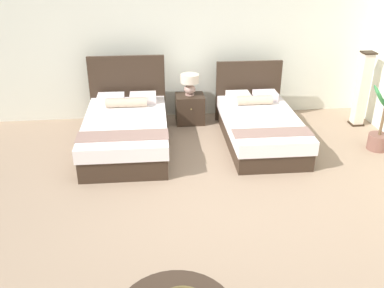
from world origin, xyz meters
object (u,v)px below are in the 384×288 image
nightstand (190,109)px  potted_palm (380,132)px  bed_near_window (126,130)px  table_lamp (190,82)px  bed_near_corner (259,125)px  floor_lamp_corner (362,90)px

nightstand → potted_palm: bearing=-26.1°
bed_near_window → table_lamp: bed_near_window is taller
table_lamp → potted_palm: 3.25m
bed_near_window → nightstand: 1.44m
nightstand → table_lamp: (0.00, 0.02, 0.50)m
nightstand → potted_palm: (2.88, -1.41, 0.03)m
bed_near_corner → floor_lamp_corner: size_ratio=1.62×
bed_near_corner → bed_near_window: bearing=180.0°
bed_near_window → table_lamp: 1.52m
bed_near_window → nightstand: bearing=39.2°
bed_near_corner → table_lamp: size_ratio=5.68×
nightstand → table_lamp: 0.50m
table_lamp → floor_lamp_corner: 3.03m
bed_near_window → potted_palm: bed_near_window is taller
bed_near_window → table_lamp: size_ratio=5.73×
nightstand → potted_palm: size_ratio=0.51×
bed_near_window → potted_palm: bearing=-7.2°
nightstand → floor_lamp_corner: size_ratio=0.39×
nightstand → bed_near_corner: bearing=-40.6°
bed_near_window → potted_palm: 4.02m
bed_near_window → floor_lamp_corner: floor_lamp_corner is taller
nightstand → bed_near_window: bearing=-140.8°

